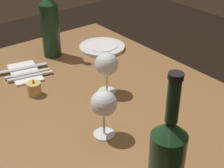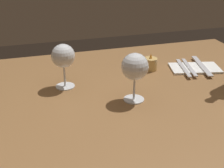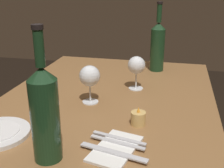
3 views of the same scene
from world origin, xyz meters
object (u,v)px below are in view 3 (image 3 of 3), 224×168
wine_glass_left (136,66)px  fork_outer (119,138)px  wine_bottle (158,45)px  folded_napkin (116,149)px  votive_candle (138,119)px  fork_inner (117,142)px  wine_glass_right (90,77)px  wine_bottle_second (45,112)px  table_knife (113,152)px

wine_glass_left → fork_outer: size_ratio=0.86×
wine_bottle → folded_napkin: bearing=-3.6°
wine_bottle → votive_candle: 0.67m
folded_napkin → fork_inner: bearing=180.0°
wine_glass_left → wine_glass_right: 0.25m
wine_glass_right → folded_napkin: wine_glass_right is taller
folded_napkin → fork_inner: (-0.03, 0.00, 0.01)m
wine_glass_right → wine_bottle_second: wine_bottle_second is taller
wine_glass_right → table_knife: wine_glass_right is taller
wine_glass_left → wine_bottle_second: size_ratio=0.41×
votive_candle → table_knife: bearing=-12.1°
wine_bottle → table_knife: size_ratio=1.76×
wine_glass_right → table_knife: size_ratio=0.75×
wine_glass_left → folded_napkin: wine_glass_left is taller
wine_glass_right → wine_bottle_second: bearing=-0.1°
votive_candle → table_knife: votive_candle is taller
wine_glass_left → table_knife: 0.55m
wine_bottle → fork_outer: (0.78, -0.05, -0.13)m
wine_glass_right → table_knife: bearing=26.7°
wine_bottle_second → table_knife: bearing=106.8°
votive_candle → folded_napkin: 0.18m
wine_bottle → fork_inner: 0.81m
wine_glass_right → folded_napkin: size_ratio=0.75×
wine_bottle_second → votive_candle: bearing=139.2°
wine_bottle → wine_bottle_second: size_ratio=0.98×
fork_inner → wine_glass_left: bearing=-178.1°
table_knife → wine_bottle_second: bearing=-73.2°
wine_glass_left → fork_inner: 0.50m
wine_bottle_second → fork_inner: bearing=121.5°
votive_candle → fork_inner: bearing=-16.4°
wine_bottle_second → folded_napkin: bearing=115.3°
wine_bottle → wine_bottle_second: wine_bottle_second is taller
wine_glass_right → fork_inner: 0.36m
wine_bottle → votive_candle: (0.66, -0.01, -0.12)m
wine_bottle_second → wine_bottle: bearing=165.9°
wine_bottle_second → votive_candle: (-0.25, 0.22, -0.12)m
wine_glass_right → wine_bottle_second: (0.40, -0.00, 0.03)m
votive_candle → fork_inner: votive_candle is taller
wine_glass_left → folded_napkin: size_ratio=0.74×
table_knife → votive_candle: bearing=167.9°
wine_bottle_second → votive_candle: size_ratio=5.63×
votive_candle → folded_napkin: bearing=-14.1°
wine_glass_right → fork_outer: wine_glass_right is taller
wine_glass_left → fork_outer: wine_glass_left is taller
folded_napkin → fork_inner: 0.03m
wine_glass_left → votive_candle: wine_glass_left is taller
folded_napkin → fork_inner: size_ratio=1.17×
wine_glass_left → folded_napkin: 0.53m
wine_glass_right → folded_napkin: bearing=28.9°
wine_bottle → table_knife: wine_bottle is taller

